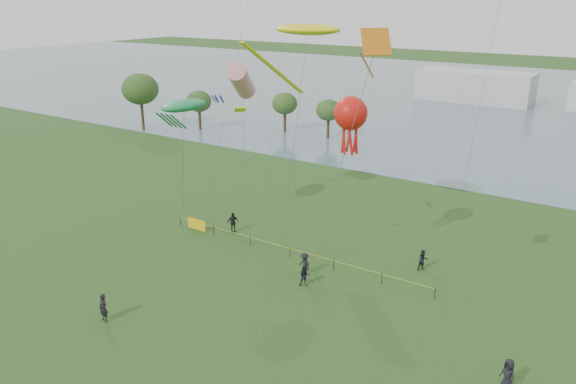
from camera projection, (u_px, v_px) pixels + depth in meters
The scene contains 16 objects.
ground_plane at pixel (187, 380), 30.63m from camera, with size 400.00×400.00×0.00m, color #1B3B12.
lake at pixel (542, 104), 109.40m from camera, with size 400.00×120.00×0.08m, color slate.
pavilion_left at pixel (474, 86), 110.72m from camera, with size 22.00×8.00×6.00m, color silver.
trees at pixel (201, 97), 85.40m from camera, with size 31.49×15.83×8.75m.
fence at pixel (230, 234), 48.14m from camera, with size 24.07×0.07×1.05m.
spectator_a at pixel (304, 276), 40.40m from camera, with size 0.76×0.59×1.56m, color black.
spectator_b at pixel (304, 264), 41.93m from camera, with size 1.17×0.67×1.82m, color black.
spectator_c at pixel (233, 222), 49.60m from camera, with size 1.08×0.45×1.84m, color black.
spectator_d at pixel (508, 375), 29.61m from camera, with size 0.91×0.60×1.87m, color black.
spectator_f at pixel (103, 308), 35.95m from camera, with size 0.70×0.46×1.91m, color black.
spectator_g at pixel (423, 260), 42.72m from camera, with size 0.80×0.62×1.65m, color black.
kite_stingray at pixel (307, 30), 40.05m from camera, with size 5.14×10.08×18.00m.
kite_windsock at pixel (241, 81), 50.05m from camera, with size 7.62×8.92×14.56m.
kite_creature at pixel (184, 106), 46.89m from camera, with size 2.60×4.83×11.65m.
kite_octopus at pixel (351, 114), 39.00m from camera, with size 2.37×3.97×13.34m.
kite_delta at pixel (369, 64), 26.24m from camera, with size 1.51×12.04×18.44m.
Camera 1 is at (18.65, -18.25, 19.84)m, focal length 35.00 mm.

